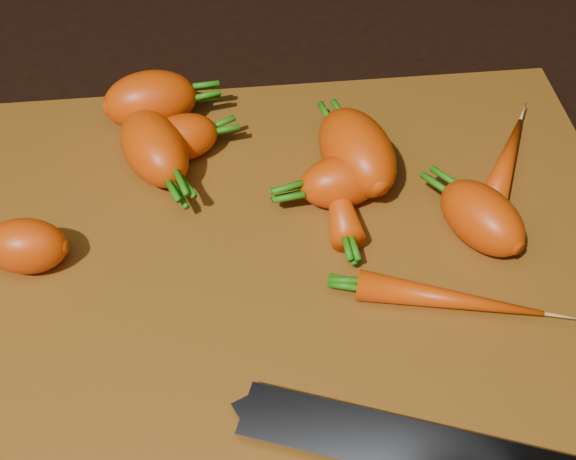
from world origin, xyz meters
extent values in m
cube|color=black|center=(0.00, 0.00, -0.01)|extent=(2.00, 2.00, 0.01)
cube|color=brown|center=(0.00, 0.00, 0.01)|extent=(0.50, 0.40, 0.01)
ellipsoid|color=#C83700|center=(-0.10, 0.16, 0.04)|extent=(0.08, 0.06, 0.05)
ellipsoid|color=#C83700|center=(-0.18, 0.01, 0.03)|extent=(0.06, 0.05, 0.04)
ellipsoid|color=#C83700|center=(-0.09, 0.10, 0.04)|extent=(0.07, 0.09, 0.05)
ellipsoid|color=#C83700|center=(0.06, 0.08, 0.04)|extent=(0.07, 0.10, 0.05)
ellipsoid|color=#C83700|center=(0.04, 0.05, 0.03)|extent=(0.07, 0.05, 0.04)
ellipsoid|color=#C83700|center=(-0.07, 0.12, 0.03)|extent=(0.06, 0.05, 0.04)
ellipsoid|color=#C83700|center=(0.14, 0.00, 0.03)|extent=(0.07, 0.08, 0.04)
ellipsoid|color=#C83700|center=(0.18, 0.07, 0.02)|extent=(0.07, 0.10, 0.02)
ellipsoid|color=#C83700|center=(0.10, -0.06, 0.02)|extent=(0.12, 0.06, 0.02)
ellipsoid|color=#C83700|center=(0.04, 0.05, 0.02)|extent=(0.03, 0.10, 0.02)
cube|color=gray|center=(-0.04, -0.12, 0.02)|extent=(0.20, 0.11, 0.00)
cube|color=gray|center=(0.06, -0.16, 0.02)|extent=(0.02, 0.03, 0.01)
camera|label=1|loc=(-0.04, -0.37, 0.44)|focal=50.00mm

